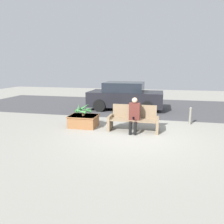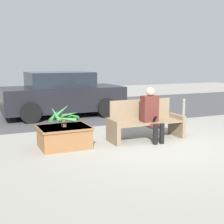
{
  "view_description": "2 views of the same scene",
  "coord_description": "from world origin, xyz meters",
  "px_view_note": "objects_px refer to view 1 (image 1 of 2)",
  "views": [
    {
      "loc": [
        0.83,
        -6.79,
        2.22
      ],
      "look_at": [
        -0.84,
        0.56,
        0.64
      ],
      "focal_mm": 35.0,
      "sensor_mm": 36.0,
      "label": 1
    },
    {
      "loc": [
        -3.61,
        -5.44,
        1.77
      ],
      "look_at": [
        -0.92,
        0.58,
        0.69
      ],
      "focal_mm": 50.0,
      "sensor_mm": 36.0,
      "label": 2
    }
  ],
  "objects_px": {
    "planter_box": "(84,121)",
    "potted_plant": "(84,109)",
    "bollard_post": "(190,115)",
    "bench": "(133,119)",
    "person_seated": "(134,114)",
    "parked_car": "(125,96)"
  },
  "relations": [
    {
      "from": "planter_box",
      "to": "potted_plant",
      "type": "bearing_deg",
      "value": 36.54
    },
    {
      "from": "potted_plant",
      "to": "bollard_post",
      "type": "distance_m",
      "value": 4.11
    },
    {
      "from": "bench",
      "to": "planter_box",
      "type": "bearing_deg",
      "value": 178.14
    },
    {
      "from": "planter_box",
      "to": "potted_plant",
      "type": "relative_size",
      "value": 1.56
    },
    {
      "from": "bench",
      "to": "bollard_post",
      "type": "height_order",
      "value": "bench"
    },
    {
      "from": "person_seated",
      "to": "planter_box",
      "type": "bearing_deg",
      "value": 172.41
    },
    {
      "from": "planter_box",
      "to": "parked_car",
      "type": "distance_m",
      "value": 3.88
    },
    {
      "from": "parked_car",
      "to": "bollard_post",
      "type": "bearing_deg",
      "value": -40.08
    },
    {
      "from": "planter_box",
      "to": "bollard_post",
      "type": "bearing_deg",
      "value": 17.5
    },
    {
      "from": "bollard_post",
      "to": "parked_car",
      "type": "bearing_deg",
      "value": 139.92
    },
    {
      "from": "bench",
      "to": "planter_box",
      "type": "distance_m",
      "value": 1.89
    },
    {
      "from": "bollard_post",
      "to": "person_seated",
      "type": "bearing_deg",
      "value": -143.26
    },
    {
      "from": "bench",
      "to": "person_seated",
      "type": "xyz_separation_m",
      "value": [
        0.04,
        -0.2,
        0.24
      ]
    },
    {
      "from": "person_seated",
      "to": "parked_car",
      "type": "distance_m",
      "value": 4.11
    },
    {
      "from": "parked_car",
      "to": "potted_plant",
      "type": "bearing_deg",
      "value": -104.24
    },
    {
      "from": "person_seated",
      "to": "bollard_post",
      "type": "xyz_separation_m",
      "value": [
        2.0,
        1.49,
        -0.27
      ]
    },
    {
      "from": "potted_plant",
      "to": "person_seated",
      "type": "bearing_deg",
      "value": -7.94
    },
    {
      "from": "potted_plant",
      "to": "bollard_post",
      "type": "height_order",
      "value": "potted_plant"
    },
    {
      "from": "person_seated",
      "to": "parked_car",
      "type": "relative_size",
      "value": 0.31
    },
    {
      "from": "bench",
      "to": "parked_car",
      "type": "xyz_separation_m",
      "value": [
        -0.92,
        3.8,
        0.3
      ]
    },
    {
      "from": "parked_car",
      "to": "bollard_post",
      "type": "height_order",
      "value": "parked_car"
    },
    {
      "from": "potted_plant",
      "to": "bollard_post",
      "type": "bearing_deg",
      "value": 17.43
    }
  ]
}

